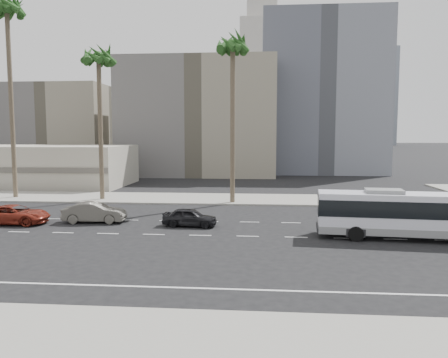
# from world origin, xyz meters

# --- Properties ---
(ground) EXTENTS (700.00, 700.00, 0.00)m
(ground) POSITION_xyz_m (0.00, 0.00, 0.00)
(ground) COLOR black
(ground) RESTS_ON ground
(sidewalk_north) EXTENTS (120.00, 7.00, 0.15)m
(sidewalk_north) POSITION_xyz_m (0.00, 15.50, 0.07)
(sidewalk_north) COLOR gray
(sidewalk_north) RESTS_ON ground
(commercial_low) EXTENTS (22.00, 12.16, 5.00)m
(commercial_low) POSITION_xyz_m (-30.00, 25.99, 2.50)
(commercial_low) COLOR #ADA694
(commercial_low) RESTS_ON ground
(midrise_beige_west) EXTENTS (24.00, 18.00, 18.00)m
(midrise_beige_west) POSITION_xyz_m (-12.00, 45.00, 9.00)
(midrise_beige_west) COLOR slate
(midrise_beige_west) RESTS_ON ground
(midrise_gray_center) EXTENTS (20.00, 20.00, 26.00)m
(midrise_gray_center) POSITION_xyz_m (8.00, 52.00, 13.00)
(midrise_gray_center) COLOR slate
(midrise_gray_center) RESTS_ON ground
(midrise_beige_far) EXTENTS (18.00, 16.00, 15.00)m
(midrise_beige_far) POSITION_xyz_m (-38.00, 50.00, 7.50)
(midrise_beige_far) COLOR slate
(midrise_beige_far) RESTS_ON ground
(civic_tower) EXTENTS (42.00, 42.00, 129.00)m
(civic_tower) POSITION_xyz_m (-2.00, 250.00, 38.83)
(civic_tower) COLOR silver
(civic_tower) RESTS_ON ground
(highrise_right) EXTENTS (26.00, 26.00, 70.00)m
(highrise_right) POSITION_xyz_m (45.00, 230.00, 35.00)
(highrise_right) COLOR slate
(highrise_right) RESTS_ON ground
(highrise_far) EXTENTS (22.00, 22.00, 60.00)m
(highrise_far) POSITION_xyz_m (70.00, 260.00, 30.00)
(highrise_far) COLOR slate
(highrise_far) RESTS_ON ground
(city_bus) EXTENTS (10.75, 3.37, 3.04)m
(city_bus) POSITION_xyz_m (6.65, 0.12, 1.59)
(city_bus) COLOR silver
(city_bus) RESTS_ON ground
(car_a) EXTENTS (1.80, 3.87, 1.28)m
(car_a) POSITION_xyz_m (-7.11, 2.74, 0.64)
(car_a) COLOR black
(car_a) RESTS_ON ground
(car_b) EXTENTS (1.85, 4.56, 1.47)m
(car_b) POSITION_xyz_m (-14.23, 3.51, 0.73)
(car_b) COLOR #5A564E
(car_b) RESTS_ON ground
(car_c) EXTENTS (2.33, 4.92, 1.36)m
(car_c) POSITION_xyz_m (-19.73, 2.52, 0.68)
(car_c) COLOR maroon
(car_c) RESTS_ON ground
(palm_near) EXTENTS (4.59, 4.59, 15.47)m
(palm_near) POSITION_xyz_m (-4.80, 13.11, 14.02)
(palm_near) COLOR brown
(palm_near) RESTS_ON ground
(palm_mid) EXTENTS (4.80, 4.80, 14.85)m
(palm_mid) POSITION_xyz_m (-17.57, 14.09, 13.36)
(palm_mid) COLOR brown
(palm_mid) RESTS_ON ground
(palm_far) EXTENTS (5.81, 5.81, 19.93)m
(palm_far) POSITION_xyz_m (-26.72, 14.64, 18.10)
(palm_far) COLOR brown
(palm_far) RESTS_ON ground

